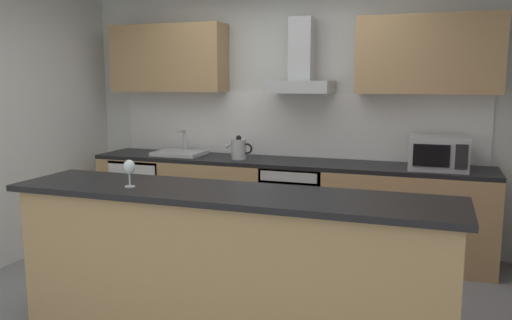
{
  "coord_description": "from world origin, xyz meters",
  "views": [
    {
      "loc": [
        1.42,
        -3.45,
        1.69
      ],
      "look_at": [
        0.06,
        0.44,
        1.05
      ],
      "focal_mm": 36.38,
      "sensor_mm": 36.0,
      "label": 1
    }
  ],
  "objects_px": {
    "wine_glass": "(129,168)",
    "sink": "(180,153)",
    "refrigerator": "(147,197)",
    "microwave": "(439,153)",
    "kettle": "(239,149)",
    "range_hood": "(301,69)",
    "oven": "(296,206)"
  },
  "relations": [
    {
      "from": "microwave",
      "to": "range_hood",
      "type": "height_order",
      "value": "range_hood"
    },
    {
      "from": "refrigerator",
      "to": "kettle",
      "type": "bearing_deg",
      "value": -1.62
    },
    {
      "from": "refrigerator",
      "to": "wine_glass",
      "type": "bearing_deg",
      "value": -61.2
    },
    {
      "from": "oven",
      "to": "range_hood",
      "type": "xyz_separation_m",
      "value": [
        0.0,
        0.13,
        1.33
      ]
    },
    {
      "from": "refrigerator",
      "to": "kettle",
      "type": "relative_size",
      "value": 2.94
    },
    {
      "from": "kettle",
      "to": "range_hood",
      "type": "bearing_deg",
      "value": 15.55
    },
    {
      "from": "sink",
      "to": "range_hood",
      "type": "bearing_deg",
      "value": 5.33
    },
    {
      "from": "oven",
      "to": "kettle",
      "type": "bearing_deg",
      "value": -176.71
    },
    {
      "from": "kettle",
      "to": "oven",
      "type": "bearing_deg",
      "value": 3.29
    },
    {
      "from": "refrigerator",
      "to": "oven",
      "type": "bearing_deg",
      "value": 0.09
    },
    {
      "from": "kettle",
      "to": "wine_glass",
      "type": "xyz_separation_m",
      "value": [
        0.0,
        -1.96,
        0.12
      ]
    },
    {
      "from": "sink",
      "to": "range_hood",
      "type": "distance_m",
      "value": 1.54
    },
    {
      "from": "range_hood",
      "to": "refrigerator",
      "type": "bearing_deg",
      "value": -175.49
    },
    {
      "from": "microwave",
      "to": "kettle",
      "type": "distance_m",
      "value": 1.89
    },
    {
      "from": "range_hood",
      "to": "kettle",
      "type": "bearing_deg",
      "value": -164.45
    },
    {
      "from": "microwave",
      "to": "sink",
      "type": "distance_m",
      "value": 2.57
    },
    {
      "from": "oven",
      "to": "refrigerator",
      "type": "distance_m",
      "value": 1.68
    },
    {
      "from": "microwave",
      "to": "sink",
      "type": "xyz_separation_m",
      "value": [
        -2.57,
        0.04,
        -0.12
      ]
    },
    {
      "from": "microwave",
      "to": "range_hood",
      "type": "xyz_separation_m",
      "value": [
        -1.3,
        0.16,
        0.74
      ]
    },
    {
      "from": "kettle",
      "to": "range_hood",
      "type": "height_order",
      "value": "range_hood"
    },
    {
      "from": "oven",
      "to": "range_hood",
      "type": "distance_m",
      "value": 1.33
    },
    {
      "from": "wine_glass",
      "to": "refrigerator",
      "type": "bearing_deg",
      "value": 118.8
    },
    {
      "from": "refrigerator",
      "to": "range_hood",
      "type": "relative_size",
      "value": 1.18
    },
    {
      "from": "oven",
      "to": "wine_glass",
      "type": "bearing_deg",
      "value": -106.35
    },
    {
      "from": "refrigerator",
      "to": "sink",
      "type": "bearing_deg",
      "value": 1.92
    },
    {
      "from": "kettle",
      "to": "range_hood",
      "type": "xyz_separation_m",
      "value": [
        0.59,
        0.16,
        0.78
      ]
    },
    {
      "from": "microwave",
      "to": "wine_glass",
      "type": "xyz_separation_m",
      "value": [
        -1.88,
        -1.96,
        0.08
      ]
    },
    {
      "from": "sink",
      "to": "wine_glass",
      "type": "xyz_separation_m",
      "value": [
        0.69,
        -2.0,
        0.2
      ]
    },
    {
      "from": "wine_glass",
      "to": "sink",
      "type": "bearing_deg",
      "value": 108.88
    },
    {
      "from": "oven",
      "to": "refrigerator",
      "type": "height_order",
      "value": "oven"
    },
    {
      "from": "microwave",
      "to": "kettle",
      "type": "height_order",
      "value": "microwave"
    },
    {
      "from": "microwave",
      "to": "kettle",
      "type": "bearing_deg",
      "value": -179.82
    }
  ]
}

